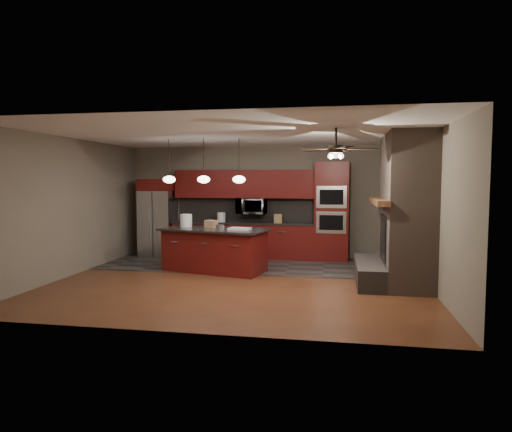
% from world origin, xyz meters
% --- Properties ---
extents(ground, '(7.00, 7.00, 0.00)m').
position_xyz_m(ground, '(0.00, 0.00, 0.00)').
color(ground, brown).
rests_on(ground, ground).
extents(ceiling, '(7.00, 6.00, 0.02)m').
position_xyz_m(ceiling, '(0.00, 0.00, 2.80)').
color(ceiling, white).
rests_on(ceiling, back_wall).
extents(back_wall, '(7.00, 0.02, 2.80)m').
position_xyz_m(back_wall, '(0.00, 3.00, 1.40)').
color(back_wall, slate).
rests_on(back_wall, ground).
extents(right_wall, '(0.02, 6.00, 2.80)m').
position_xyz_m(right_wall, '(3.50, 0.00, 1.40)').
color(right_wall, slate).
rests_on(right_wall, ground).
extents(left_wall, '(0.02, 6.00, 2.80)m').
position_xyz_m(left_wall, '(-3.50, 0.00, 1.40)').
color(left_wall, slate).
rests_on(left_wall, ground).
extents(slate_tile_patch, '(7.00, 2.40, 0.01)m').
position_xyz_m(slate_tile_patch, '(0.00, 1.80, 0.01)').
color(slate_tile_patch, '#393633').
rests_on(slate_tile_patch, ground).
extents(fireplace_column, '(1.30, 2.10, 2.80)m').
position_xyz_m(fireplace_column, '(3.04, 0.40, 1.30)').
color(fireplace_column, '#6D5A4E').
rests_on(fireplace_column, ground).
extents(back_cabinetry, '(3.59, 0.64, 2.20)m').
position_xyz_m(back_cabinetry, '(-0.48, 2.74, 0.89)').
color(back_cabinetry, '#571110').
rests_on(back_cabinetry, ground).
extents(oven_tower, '(0.80, 0.63, 2.38)m').
position_xyz_m(oven_tower, '(1.70, 2.69, 1.19)').
color(oven_tower, '#571110').
rests_on(oven_tower, ground).
extents(microwave, '(0.73, 0.41, 0.50)m').
position_xyz_m(microwave, '(-0.27, 2.75, 1.30)').
color(microwave, silver).
rests_on(microwave, back_cabinetry).
extents(refrigerator, '(0.84, 0.75, 1.97)m').
position_xyz_m(refrigerator, '(-2.70, 2.62, 0.99)').
color(refrigerator, silver).
rests_on(refrigerator, ground).
extents(kitchen_island, '(2.44, 1.53, 0.92)m').
position_xyz_m(kitchen_island, '(-0.73, 0.90, 0.46)').
color(kitchen_island, '#571110').
rests_on(kitchen_island, ground).
extents(white_bucket, '(0.27, 0.27, 0.28)m').
position_xyz_m(white_bucket, '(-1.43, 1.12, 1.06)').
color(white_bucket, white).
rests_on(white_bucket, kitchen_island).
extents(paint_can, '(0.19, 0.19, 0.11)m').
position_xyz_m(paint_can, '(-0.53, 0.59, 0.98)').
color(paint_can, '#A0A1A5').
rests_on(paint_can, kitchen_island).
extents(paint_tray, '(0.47, 0.36, 0.04)m').
position_xyz_m(paint_tray, '(-0.15, 0.74, 0.94)').
color(paint_tray, silver).
rests_on(paint_tray, kitchen_island).
extents(cardboard_box, '(0.30, 0.27, 0.16)m').
position_xyz_m(cardboard_box, '(-0.86, 1.09, 1.00)').
color(cardboard_box, '#9A714F').
rests_on(cardboard_box, kitchen_island).
extents(counter_bucket, '(0.25, 0.25, 0.23)m').
position_xyz_m(counter_bucket, '(-1.05, 2.70, 1.02)').
color(counter_bucket, white).
rests_on(counter_bucket, back_cabinetry).
extents(counter_box, '(0.19, 0.15, 0.21)m').
position_xyz_m(counter_box, '(0.41, 2.65, 1.01)').
color(counter_box, olive).
rests_on(counter_box, back_cabinetry).
extents(pendant_left, '(0.26, 0.26, 0.92)m').
position_xyz_m(pendant_left, '(-1.65, 0.70, 1.96)').
color(pendant_left, black).
rests_on(pendant_left, ceiling).
extents(pendant_center, '(0.26, 0.26, 0.92)m').
position_xyz_m(pendant_center, '(-0.90, 0.70, 1.96)').
color(pendant_center, black).
rests_on(pendant_center, ceiling).
extents(pendant_right, '(0.26, 0.26, 0.92)m').
position_xyz_m(pendant_right, '(-0.15, 0.70, 1.96)').
color(pendant_right, black).
rests_on(pendant_right, ceiling).
extents(ceiling_fan, '(1.27, 1.33, 0.41)m').
position_xyz_m(ceiling_fan, '(1.80, -0.80, 2.46)').
color(ceiling_fan, black).
rests_on(ceiling_fan, ceiling).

